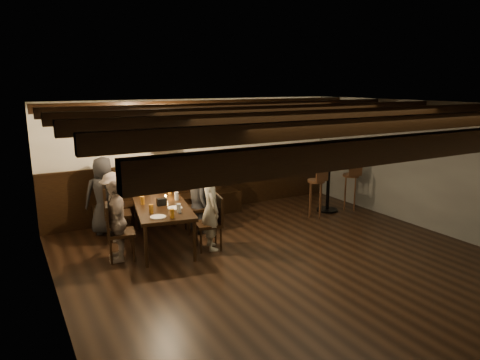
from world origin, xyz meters
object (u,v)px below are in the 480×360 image
dining_table (161,208)px  high_top_table (328,178)px  chair_left_near (117,224)px  chair_right_near (198,216)px  person_right_far (211,209)px  bar_stool_right (350,191)px  chair_right_far (210,233)px  bar_stool_left (316,197)px  person_left_near (114,207)px  person_bench_left (104,195)px  person_bench_right (201,189)px  person_left_far (117,221)px  person_right_near (199,197)px  chair_left_far (120,242)px  person_bench_centre (153,190)px

dining_table → high_top_table: (3.78, 0.13, 0.07)m
chair_left_near → chair_right_near: bearing=90.0°
person_right_far → bar_stool_right: person_right_far is taller
chair_right_far → bar_stool_left: bar_stool_left is taller
dining_table → person_left_near: bearing=149.0°
chair_right_near → person_left_near: (-1.44, 0.28, 0.32)m
chair_right_near → chair_right_far: chair_right_near is taller
person_bench_left → bar_stool_left: person_bench_left is taller
person_bench_right → bar_stool_left: (2.22, -0.79, -0.28)m
person_right_far → bar_stool_right: bearing=-70.2°
bar_stool_right → dining_table: bearing=-168.0°
dining_table → person_left_far: person_left_far is taller
person_left_far → person_right_near: (1.64, 0.60, 0.03)m
chair_left_near → person_bench_right: (1.68, 0.13, 0.39)m
person_bench_right → dining_table: bearing=45.0°
person_bench_left → person_right_far: size_ratio=1.04×
chair_right_far → person_bench_left: 2.15m
person_left_near → person_bench_left: bearing=-161.6°
person_right_near → person_right_far: bearing=-180.0°
bar_stool_left → person_left_far: bearing=-179.5°
dining_table → bar_stool_right: 4.28m
person_bench_right → high_top_table: bearing=179.0°
person_right_near → high_top_table: 2.96m
chair_left_near → person_bench_right: person_bench_right is taller
person_left_far → person_right_far: bearing=90.0°
chair_right_far → bar_stool_right: 3.70m
dining_table → chair_right_near: chair_right_near is taller
chair_left_near → chair_left_far: (-0.17, -0.88, -0.02)m
person_left_near → bar_stool_right: size_ratio=1.10×
chair_left_far → high_top_table: size_ratio=0.83×
person_bench_centre → person_right_far: person_bench_centre is taller
person_left_far → bar_stool_right: bearing=104.1°
chair_right_far → person_bench_centre: bearing=25.6°
bar_stool_left → chair_left_near: bearing=167.9°
chair_left_near → chair_left_far: chair_left_near is taller
chair_right_far → person_right_near: size_ratio=0.67×
dining_table → chair_right_far: size_ratio=2.23×
person_bench_left → bar_stool_left: 4.16m
person_bench_centre → person_left_near: (-0.85, -0.45, -0.09)m
chair_left_near → person_right_far: 1.77m
person_bench_right → person_right_far: bearing=83.7°
chair_right_far → person_left_near: person_left_near is taller
chair_left_far → person_right_far: person_right_far is taller
person_right_far → person_left_far: bearing=90.0°
person_bench_right → person_left_far: bearing=39.3°
person_left_far → bar_stool_left: size_ratio=1.15×
chair_left_near → chair_right_far: (1.24, -1.16, -0.02)m
bar_stool_left → person_bench_centre: bearing=157.6°
chair_left_near → chair_left_far: size_ratio=1.08×
person_left_near → person_left_far: size_ratio=0.96×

